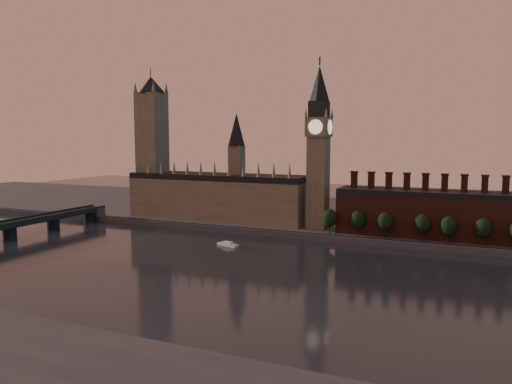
# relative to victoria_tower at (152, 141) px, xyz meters

# --- Properties ---
(ground) EXTENTS (900.00, 900.00, 0.00)m
(ground) POSITION_rel_victoria_tower_xyz_m (120.00, -115.00, -59.09)
(ground) COLOR black
(ground) RESTS_ON ground
(north_bank) EXTENTS (900.00, 182.00, 4.00)m
(north_bank) POSITION_rel_victoria_tower_xyz_m (120.00, 63.04, -57.09)
(north_bank) COLOR #4D4D52
(north_bank) RESTS_ON ground
(palace_of_westminster) EXTENTS (130.00, 30.30, 74.00)m
(palace_of_westminster) POSITION_rel_victoria_tower_xyz_m (55.59, -0.09, -37.46)
(palace_of_westminster) COLOR gray
(palace_of_westminster) RESTS_ON north_bank
(victoria_tower) EXTENTS (24.00, 24.00, 108.00)m
(victoria_tower) POSITION_rel_victoria_tower_xyz_m (0.00, 0.00, 0.00)
(victoria_tower) COLOR gray
(victoria_tower) RESTS_ON north_bank
(big_ben) EXTENTS (15.00, 15.00, 107.00)m
(big_ben) POSITION_rel_victoria_tower_xyz_m (130.00, -5.00, -2.26)
(big_ben) COLOR gray
(big_ben) RESTS_ON north_bank
(chimney_block) EXTENTS (110.00, 25.00, 37.00)m
(chimney_block) POSITION_rel_victoria_tower_xyz_m (200.00, -5.00, -41.27)
(chimney_block) COLOR #53261F
(chimney_block) RESTS_ON north_bank
(embankment_tree_0) EXTENTS (8.60, 8.60, 14.88)m
(embankment_tree_0) POSITION_rel_victoria_tower_xyz_m (142.33, -20.36, -45.62)
(embankment_tree_0) COLOR black
(embankment_tree_0) RESTS_ON north_bank
(embankment_tree_1) EXTENTS (8.60, 8.60, 14.88)m
(embankment_tree_1) POSITION_rel_victoria_tower_xyz_m (159.11, -19.62, -45.62)
(embankment_tree_1) COLOR black
(embankment_tree_1) RESTS_ON north_bank
(embankment_tree_2) EXTENTS (8.60, 8.60, 14.88)m
(embankment_tree_2) POSITION_rel_victoria_tower_xyz_m (174.76, -20.33, -45.62)
(embankment_tree_2) COLOR black
(embankment_tree_2) RESTS_ON north_bank
(embankment_tree_3) EXTENTS (8.60, 8.60, 14.88)m
(embankment_tree_3) POSITION_rel_victoria_tower_xyz_m (195.36, -19.70, -45.62)
(embankment_tree_3) COLOR black
(embankment_tree_3) RESTS_ON north_bank
(embankment_tree_4) EXTENTS (8.60, 8.60, 14.88)m
(embankment_tree_4) POSITION_rel_victoria_tower_xyz_m (208.90, -20.86, -45.62)
(embankment_tree_4) COLOR black
(embankment_tree_4) RESTS_ON north_bank
(embankment_tree_5) EXTENTS (8.60, 8.60, 14.88)m
(embankment_tree_5) POSITION_rel_victoria_tower_xyz_m (226.19, -20.01, -45.62)
(embankment_tree_5) COLOR black
(embankment_tree_5) RESTS_ON north_bank
(river_boat) EXTENTS (13.79, 6.73, 2.65)m
(river_boat) POSITION_rel_victoria_tower_xyz_m (94.03, -60.48, -58.07)
(river_boat) COLOR silver
(river_boat) RESTS_ON ground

